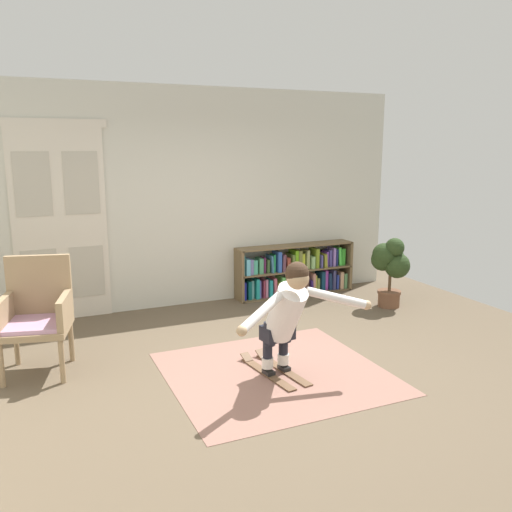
# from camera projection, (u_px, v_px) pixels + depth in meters

# --- Properties ---
(ground_plane) EXTENTS (7.20, 7.20, 0.00)m
(ground_plane) POSITION_uv_depth(u_px,v_px,m) (279.00, 373.00, 5.09)
(ground_plane) COLOR brown
(back_wall) EXTENTS (6.00, 0.10, 2.90)m
(back_wall) POSITION_uv_depth(u_px,v_px,m) (195.00, 198.00, 7.12)
(back_wall) COLOR beige
(back_wall) RESTS_ON ground
(double_door) EXTENTS (1.22, 0.05, 2.45)m
(double_door) POSITION_uv_depth(u_px,v_px,m) (60.00, 222.00, 6.44)
(double_door) COLOR beige
(double_door) RESTS_ON ground
(rug) EXTENTS (2.01, 1.91, 0.01)m
(rug) POSITION_uv_depth(u_px,v_px,m) (275.00, 373.00, 5.08)
(rug) COLOR #8E6457
(rug) RESTS_ON ground
(bookshelf) EXTENTS (1.79, 0.30, 0.74)m
(bookshelf) POSITION_uv_depth(u_px,v_px,m) (294.00, 272.00, 7.72)
(bookshelf) COLOR brown
(bookshelf) RESTS_ON ground
(wicker_chair) EXTENTS (0.72, 0.72, 1.10)m
(wicker_chair) POSITION_uv_depth(u_px,v_px,m) (37.00, 313.00, 5.03)
(wicker_chair) COLOR #997E5C
(wicker_chair) RESTS_ON ground
(potted_plant) EXTENTS (0.47, 0.45, 0.95)m
(potted_plant) POSITION_uv_depth(u_px,v_px,m) (390.00, 264.00, 7.09)
(potted_plant) COLOR brown
(potted_plant) RESTS_ON ground
(skis_pair) EXTENTS (0.39, 0.89, 0.07)m
(skis_pair) POSITION_uv_depth(u_px,v_px,m) (274.00, 370.00, 5.10)
(skis_pair) COLOR brown
(skis_pair) RESTS_ON rug
(person_skier) EXTENTS (1.41, 0.75, 1.08)m
(person_skier) POSITION_uv_depth(u_px,v_px,m) (287.00, 311.00, 4.79)
(person_skier) COLOR white
(person_skier) RESTS_ON skis_pair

